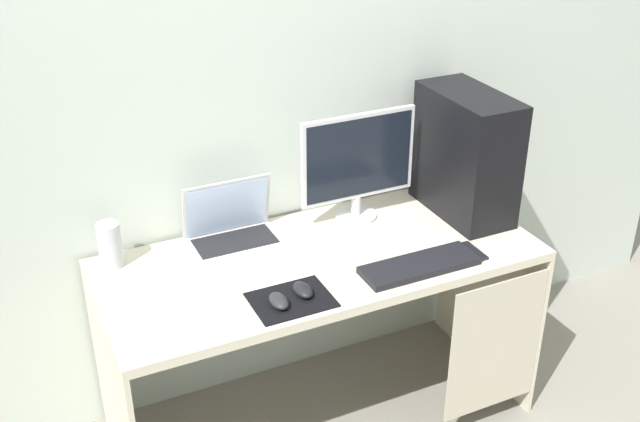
% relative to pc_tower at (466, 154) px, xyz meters
% --- Properties ---
extents(ground_plane, '(8.00, 8.00, 0.00)m').
position_rel_pc_tower_xyz_m(ground_plane, '(-0.65, -0.08, -0.99)').
color(ground_plane, gray).
extents(wall_back, '(4.00, 0.05, 2.60)m').
position_rel_pc_tower_xyz_m(wall_back, '(-0.65, 0.30, 0.31)').
color(wall_back, beige).
rests_on(wall_back, ground_plane).
extents(desk, '(1.56, 0.67, 0.75)m').
position_rel_pc_tower_xyz_m(desk, '(-0.63, -0.09, -0.39)').
color(desk, beige).
rests_on(desk, ground_plane).
extents(pc_tower, '(0.22, 0.44, 0.48)m').
position_rel_pc_tower_xyz_m(pc_tower, '(0.00, 0.00, 0.00)').
color(pc_tower, black).
rests_on(pc_tower, desk).
extents(monitor, '(0.46, 0.16, 0.43)m').
position_rel_pc_tower_xyz_m(monitor, '(-0.40, 0.12, -0.01)').
color(monitor, silver).
rests_on(monitor, desk).
extents(laptop, '(0.33, 0.23, 0.23)m').
position_rel_pc_tower_xyz_m(laptop, '(-0.90, 0.14, -0.19)').
color(laptop, silver).
rests_on(laptop, desk).
extents(speaker, '(0.08, 0.08, 0.16)m').
position_rel_pc_tower_xyz_m(speaker, '(-1.33, 0.17, -0.16)').
color(speaker, '#B7BCC6').
rests_on(speaker, desk).
extents(keyboard, '(0.42, 0.14, 0.02)m').
position_rel_pc_tower_xyz_m(keyboard, '(-0.38, -0.30, -0.23)').
color(keyboard, black).
rests_on(keyboard, desk).
extents(mousepad, '(0.26, 0.20, 0.00)m').
position_rel_pc_tower_xyz_m(mousepad, '(-0.85, -0.29, -0.24)').
color(mousepad, black).
rests_on(mousepad, desk).
extents(mouse_left, '(0.06, 0.10, 0.03)m').
position_rel_pc_tower_xyz_m(mouse_left, '(-0.81, -0.28, -0.22)').
color(mouse_left, black).
rests_on(mouse_left, mousepad).
extents(mouse_right, '(0.06, 0.10, 0.03)m').
position_rel_pc_tower_xyz_m(mouse_right, '(-0.90, -0.31, -0.22)').
color(mouse_right, '#232326').
rests_on(mouse_right, mousepad).
extents(cell_phone, '(0.07, 0.13, 0.01)m').
position_rel_pc_tower_xyz_m(cell_phone, '(-0.16, -0.29, -0.24)').
color(cell_phone, black).
rests_on(cell_phone, desk).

